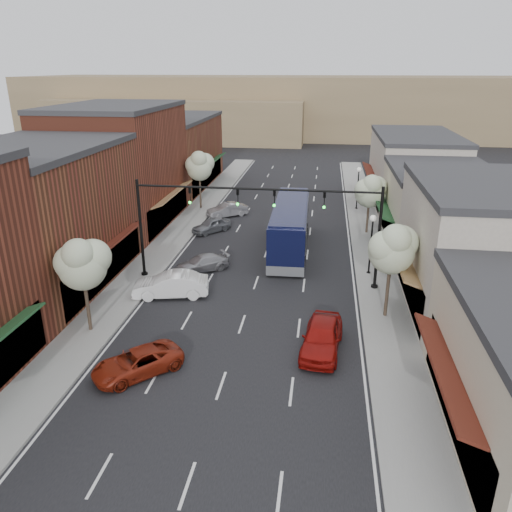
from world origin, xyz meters
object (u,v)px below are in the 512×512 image
at_px(parked_car_e, 227,210).
at_px(tree_left_near, 82,262).
at_px(signal_mast_right, 342,222).
at_px(lamp_post_near, 372,235).
at_px(parked_car_b, 171,285).
at_px(parked_car_d, 211,225).
at_px(tree_right_far, 370,190).
at_px(parked_car_c, 202,263).
at_px(tree_left_far, 200,165).
at_px(parked_car_a, 137,363).
at_px(tree_right_near, 393,247).
at_px(red_hatchback, 322,337).
at_px(signal_mast_left, 173,215).
at_px(coach_bus, 290,226).
at_px(lamp_post_far, 358,181).

bearing_deg(parked_car_e, tree_left_near, -43.71).
relative_size(signal_mast_right, lamp_post_near, 1.85).
bearing_deg(parked_car_b, parked_car_d, 169.45).
distance_m(tree_right_far, parked_car_c, 16.61).
xyz_separation_m(tree_left_far, parked_car_e, (3.21, -2.23, -3.93)).
bearing_deg(parked_car_a, parked_car_c, 135.30).
relative_size(tree_left_far, parked_car_b, 1.27).
bearing_deg(parked_car_c, tree_right_near, 30.20).
height_order(tree_right_near, red_hatchback, tree_right_near).
xyz_separation_m(signal_mast_left, parked_car_c, (1.42, 1.61, -4.04)).
bearing_deg(lamp_post_near, signal_mast_right, -131.05).
height_order(signal_mast_left, parked_car_a, signal_mast_left).
bearing_deg(signal_mast_right, red_hatchback, -97.03).
distance_m(tree_right_far, parked_car_d, 14.32).
xyz_separation_m(signal_mast_right, parked_car_d, (-11.13, 10.60, -3.98)).
distance_m(tree_left_near, parked_car_c, 11.09).
height_order(signal_mast_left, lamp_post_near, signal_mast_left).
distance_m(tree_right_near, parked_car_c, 14.30).
bearing_deg(coach_bus, tree_left_near, -124.77).
xyz_separation_m(tree_right_far, coach_bus, (-6.55, -4.90, -2.04)).
relative_size(signal_mast_left, tree_left_near, 1.44).
bearing_deg(parked_car_a, parked_car_d, 138.68).
relative_size(signal_mast_right, red_hatchback, 1.71).
xyz_separation_m(signal_mast_right, tree_left_near, (-13.87, -8.05, -0.40)).
xyz_separation_m(signal_mast_left, lamp_post_far, (13.42, 20.00, -1.62)).
bearing_deg(lamp_post_near, parked_car_d, 148.69).
bearing_deg(parked_car_a, lamp_post_far, 114.50).
xyz_separation_m(tree_right_far, tree_left_near, (-16.60, -20.00, 0.23)).
xyz_separation_m(signal_mast_left, coach_bus, (7.42, 7.05, -2.67)).
bearing_deg(parked_car_b, parked_car_a, -5.67).
bearing_deg(red_hatchback, parked_car_b, 157.42).
height_order(parked_car_a, parked_car_d, parked_car_d).
relative_size(lamp_post_near, parked_car_d, 1.19).
bearing_deg(coach_bus, parked_car_d, 153.00).
relative_size(signal_mast_right, coach_bus, 0.67).
height_order(tree_left_far, red_hatchback, tree_left_far).
distance_m(tree_left_near, parked_car_d, 19.19).
bearing_deg(lamp_post_far, signal_mast_left, -123.86).
xyz_separation_m(coach_bus, parked_car_c, (-6.00, -5.44, -1.37)).
distance_m(signal_mast_left, parked_car_a, 12.33).
bearing_deg(parked_car_a, tree_right_far, 107.23).
height_order(tree_left_far, lamp_post_far, tree_left_far).
distance_m(tree_right_near, tree_right_far, 16.01).
xyz_separation_m(tree_left_near, red_hatchback, (12.86, -0.19, -3.40)).
bearing_deg(lamp_post_near, parked_car_c, -175.74).
distance_m(tree_left_far, coach_bus, 15.06).
xyz_separation_m(parked_car_b, parked_car_e, (0.12, 18.61, -0.12)).
relative_size(tree_right_far, tree_left_near, 0.95).
relative_size(signal_mast_right, tree_left_far, 1.34).
bearing_deg(parked_car_e, tree_left_far, -160.81).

